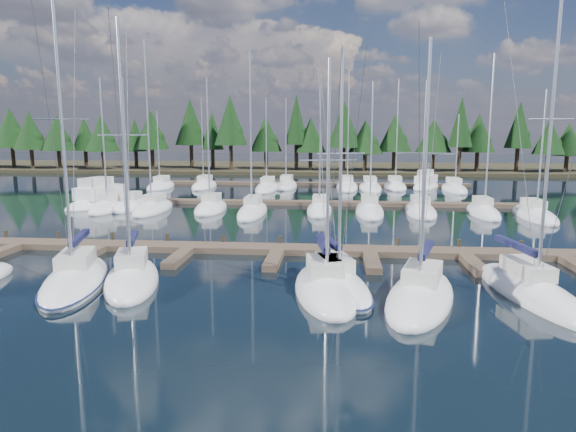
# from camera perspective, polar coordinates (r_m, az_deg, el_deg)

# --- Properties ---
(ground) EXTENTS (260.00, 260.00, 0.00)m
(ground) POSITION_cam_1_polar(r_m,az_deg,el_deg) (46.19, 0.61, -0.52)
(ground) COLOR black
(ground) RESTS_ON ground
(far_shore) EXTENTS (220.00, 30.00, 0.60)m
(far_shore) POSITION_cam_1_polar(r_m,az_deg,el_deg) (105.67, 3.29, 5.37)
(far_shore) COLOR #2F2A1A
(far_shore) RESTS_ON ground
(main_dock) EXTENTS (44.00, 6.13, 0.90)m
(main_dock) POSITION_cam_1_polar(r_m,az_deg,el_deg) (33.83, -1.15, -3.94)
(main_dock) COLOR brown
(main_dock) RESTS_ON ground
(back_docks) EXTENTS (50.00, 21.80, 0.40)m
(back_docks) POSITION_cam_1_polar(r_m,az_deg,el_deg) (65.49, 2.01, 2.67)
(back_docks) COLOR brown
(back_docks) RESTS_ON ground
(front_sailboat_1) EXTENTS (5.31, 9.70, 15.69)m
(front_sailboat_1) POSITION_cam_1_polar(r_m,az_deg,el_deg) (29.53, -22.54, -6.54)
(front_sailboat_1) COLOR white
(front_sailboat_1) RESTS_ON ground
(front_sailboat_2) EXTENTS (4.81, 8.11, 14.27)m
(front_sailboat_2) POSITION_cam_1_polar(r_m,az_deg,el_deg) (28.65, -16.95, -6.68)
(front_sailboat_2) COLOR white
(front_sailboat_2) RESTS_ON ground
(front_sailboat_3) EXTENTS (4.19, 8.55, 12.16)m
(front_sailboat_3) POSITION_cam_1_polar(r_m,az_deg,el_deg) (25.97, 4.18, -8.03)
(front_sailboat_3) COLOR white
(front_sailboat_3) RESTS_ON ground
(front_sailboat_4) EXTENTS (5.01, 8.33, 12.68)m
(front_sailboat_4) POSITION_cam_1_polar(r_m,az_deg,el_deg) (26.69, 5.38, -7.53)
(front_sailboat_4) COLOR white
(front_sailboat_4) RESTS_ON ground
(front_sailboat_5) EXTENTS (5.29, 9.12, 12.86)m
(front_sailboat_5) POSITION_cam_1_polar(r_m,az_deg,el_deg) (25.52, 14.50, -8.63)
(front_sailboat_5) COLOR white
(front_sailboat_5) RESTS_ON ground
(front_sailboat_6) EXTENTS (4.10, 9.90, 15.61)m
(front_sailboat_6) POSITION_cam_1_polar(r_m,az_deg,el_deg) (28.01, 25.35, -7.57)
(front_sailboat_6) COLOR white
(front_sailboat_6) RESTS_ON ground
(back_sailboat_rows) EXTENTS (45.40, 33.18, 17.29)m
(back_sailboat_rows) POSITION_cam_1_polar(r_m,az_deg,el_deg) (60.67, 2.08, 2.17)
(back_sailboat_rows) COLOR white
(back_sailboat_rows) RESTS_ON ground
(motor_yacht_left) EXTENTS (5.76, 10.50, 5.00)m
(motor_yacht_left) POSITION_cam_1_polar(r_m,az_deg,el_deg) (59.04, -20.15, 1.65)
(motor_yacht_left) COLOR white
(motor_yacht_left) RESTS_ON ground
(motor_yacht_right) EXTENTS (6.02, 8.90, 4.24)m
(motor_yacht_right) POSITION_cam_1_polar(r_m,az_deg,el_deg) (74.36, 15.06, 3.39)
(motor_yacht_right) COLOR white
(motor_yacht_right) RESTS_ON ground
(tree_line) EXTENTS (184.08, 11.84, 13.87)m
(tree_line) POSITION_cam_1_polar(r_m,az_deg,el_deg) (95.47, 3.84, 9.24)
(tree_line) COLOR black
(tree_line) RESTS_ON far_shore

